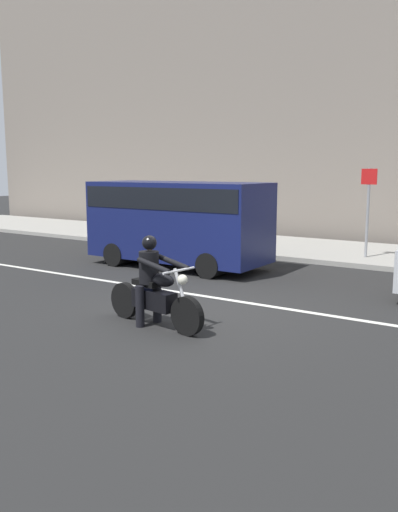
% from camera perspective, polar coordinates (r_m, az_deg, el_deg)
% --- Properties ---
extents(ground_plane, '(80.00, 80.00, 0.00)m').
position_cam_1_polar(ground_plane, '(10.20, 0.95, -5.79)').
color(ground_plane, black).
extents(sidewalk_slab, '(40.00, 4.40, 0.14)m').
position_cam_1_polar(sidewalk_slab, '(17.34, 15.35, 0.39)').
color(sidewalk_slab, '#99968E').
rests_on(sidewalk_slab, ground_plane).
extents(building_facade, '(40.00, 1.40, 13.11)m').
position_cam_1_polar(building_facade, '(20.77, 19.30, 19.63)').
color(building_facade, slate).
rests_on(building_facade, ground_plane).
extents(lane_marking_stripe, '(18.00, 0.14, 0.01)m').
position_cam_1_polar(lane_marking_stripe, '(11.38, -0.25, -4.17)').
color(lane_marking_stripe, silver).
rests_on(lane_marking_stripe, ground_plane).
extents(motorcycle_with_rider_black_leather, '(2.18, 0.74, 1.55)m').
position_cam_1_polar(motorcycle_with_rider_black_leather, '(9.09, -4.86, -3.56)').
color(motorcycle_with_rider_black_leather, black).
rests_on(motorcycle_with_rider_black_leather, ground_plane).
extents(parked_van_navy, '(4.95, 1.96, 2.30)m').
position_cam_1_polar(parked_van_navy, '(14.45, -2.27, 4.07)').
color(parked_van_navy, '#11194C').
rests_on(parked_van_navy, ground_plane).
extents(street_sign_post, '(0.44, 0.08, 2.55)m').
position_cam_1_polar(street_sign_post, '(15.95, 17.59, 5.37)').
color(street_sign_post, gray).
rests_on(street_sign_post, sidewalk_slab).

